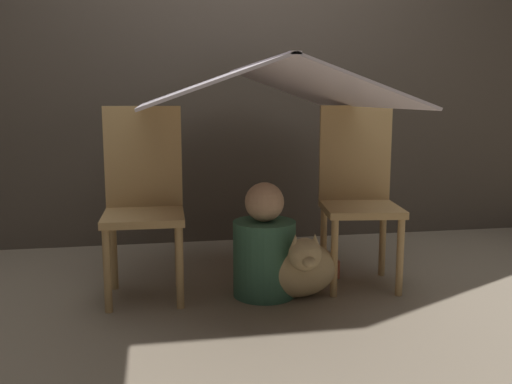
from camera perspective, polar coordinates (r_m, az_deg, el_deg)
ground_plane at (r=2.77m, az=0.75°, el=-11.28°), size 8.80×8.80×0.00m
wall_back at (r=3.88m, az=-2.92°, el=13.44°), size 7.00×0.05×2.50m
chair_left at (r=2.87m, az=-11.16°, el=-0.40°), size 0.39×0.39×0.94m
chair_right at (r=3.05m, az=10.18°, el=0.23°), size 0.43×0.43×0.94m
sheet_canopy at (r=2.79m, az=-0.00°, el=10.66°), size 1.11×1.59×0.21m
person_front at (r=2.84m, az=0.84°, el=-5.73°), size 0.31×0.31×0.57m
dog at (r=2.83m, az=4.21°, el=-7.48°), size 0.40×0.38×0.35m
floor_cushion at (r=3.25m, az=4.56°, el=-7.22°), size 0.36×0.29×0.10m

